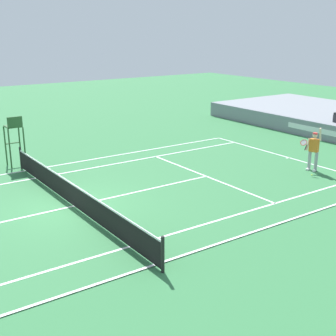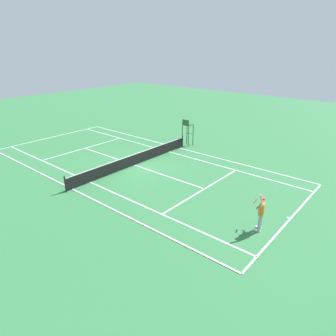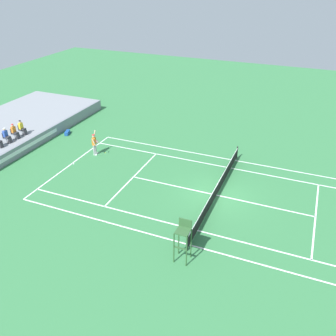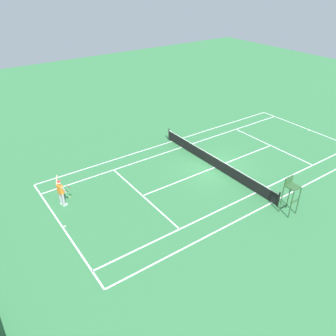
% 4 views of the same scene
% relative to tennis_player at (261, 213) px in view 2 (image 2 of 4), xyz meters
% --- Properties ---
extents(ground_plane, '(80.00, 80.00, 0.00)m').
position_rel_tennis_player_xyz_m(ground_plane, '(-2.09, -11.05, -0.99)').
color(ground_plane, '#337542').
extents(court, '(11.08, 23.88, 0.03)m').
position_rel_tennis_player_xyz_m(court, '(-2.09, -11.05, -0.98)').
color(court, '#337542').
rests_on(court, ground).
extents(net, '(11.98, 0.10, 1.07)m').
position_rel_tennis_player_xyz_m(net, '(-2.09, -11.05, -0.47)').
color(net, black).
rests_on(net, ground).
extents(tennis_player, '(0.74, 0.76, 2.08)m').
position_rel_tennis_player_xyz_m(tennis_player, '(0.00, 0.00, 0.00)').
color(tennis_player, '#9E9EA3').
rests_on(tennis_player, ground).
extents(tennis_ball, '(0.07, 0.07, 0.07)m').
position_rel_tennis_player_xyz_m(tennis_ball, '(0.52, -0.62, -0.96)').
color(tennis_ball, '#D1E533').
rests_on(tennis_ball, ground).
extents(umpire_chair, '(0.77, 0.77, 2.44)m').
position_rel_tennis_player_xyz_m(umpire_chair, '(-8.73, -11.05, 0.56)').
color(umpire_chair, '#2D562D').
rests_on(umpire_chair, ground).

